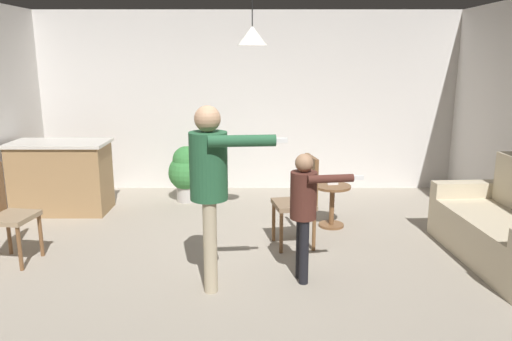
{
  "coord_description": "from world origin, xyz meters",
  "views": [
    {
      "loc": [
        0.13,
        -4.39,
        2.06
      ],
      "look_at": [
        0.14,
        0.1,
        1.0
      ],
      "focal_mm": 34.62,
      "sensor_mm": 36.0,
      "label": 1
    }
  ],
  "objects_px": {
    "couch_floral": "(510,230)",
    "dining_chair_by_counter": "(2,210)",
    "potted_plant_corner": "(186,171)",
    "spare_remote_on_table": "(332,183)",
    "person_adult": "(209,178)",
    "dining_chair_near_wall": "(299,198)",
    "person_child": "(303,203)",
    "side_table_by_couch": "(331,201)",
    "kitchen_counter": "(60,177)"
  },
  "relations": [
    {
      "from": "spare_remote_on_table",
      "to": "potted_plant_corner",
      "type": "bearing_deg",
      "value": 151.05
    },
    {
      "from": "couch_floral",
      "to": "person_child",
      "type": "height_order",
      "value": "person_child"
    },
    {
      "from": "spare_remote_on_table",
      "to": "dining_chair_near_wall",
      "type": "bearing_deg",
      "value": -124.86
    },
    {
      "from": "kitchen_counter",
      "to": "potted_plant_corner",
      "type": "bearing_deg",
      "value": 17.57
    },
    {
      "from": "person_adult",
      "to": "spare_remote_on_table",
      "type": "relative_size",
      "value": 12.66
    },
    {
      "from": "dining_chair_by_counter",
      "to": "dining_chair_near_wall",
      "type": "xyz_separation_m",
      "value": [
        3.0,
        0.44,
        0.0
      ]
    },
    {
      "from": "couch_floral",
      "to": "person_adult",
      "type": "bearing_deg",
      "value": 97.2
    },
    {
      "from": "dining_chair_near_wall",
      "to": "potted_plant_corner",
      "type": "xyz_separation_m",
      "value": [
        -1.47,
        1.71,
        -0.11
      ]
    },
    {
      "from": "couch_floral",
      "to": "dining_chair_by_counter",
      "type": "relative_size",
      "value": 1.85
    },
    {
      "from": "dining_chair_by_counter",
      "to": "spare_remote_on_table",
      "type": "distance_m",
      "value": 3.61
    },
    {
      "from": "dining_chair_near_wall",
      "to": "side_table_by_couch",
      "type": "bearing_deg",
      "value": -46.61
    },
    {
      "from": "potted_plant_corner",
      "to": "kitchen_counter",
      "type": "bearing_deg",
      "value": -162.43
    },
    {
      "from": "couch_floral",
      "to": "spare_remote_on_table",
      "type": "relative_size",
      "value": 14.24
    },
    {
      "from": "kitchen_counter",
      "to": "person_adult",
      "type": "relative_size",
      "value": 0.77
    },
    {
      "from": "person_child",
      "to": "potted_plant_corner",
      "type": "relative_size",
      "value": 1.51
    },
    {
      "from": "dining_chair_by_counter",
      "to": "potted_plant_corner",
      "type": "distance_m",
      "value": 2.64
    },
    {
      "from": "person_child",
      "to": "dining_chair_by_counter",
      "type": "height_order",
      "value": "person_child"
    },
    {
      "from": "person_adult",
      "to": "potted_plant_corner",
      "type": "xyz_separation_m",
      "value": [
        -0.6,
        2.72,
        -0.58
      ]
    },
    {
      "from": "kitchen_counter",
      "to": "potted_plant_corner",
      "type": "height_order",
      "value": "kitchen_counter"
    },
    {
      "from": "dining_chair_near_wall",
      "to": "kitchen_counter",
      "type": "bearing_deg",
      "value": 57.69
    },
    {
      "from": "person_child",
      "to": "dining_chair_near_wall",
      "type": "distance_m",
      "value": 0.9
    },
    {
      "from": "person_child",
      "to": "spare_remote_on_table",
      "type": "distance_m",
      "value": 1.61
    },
    {
      "from": "person_adult",
      "to": "potted_plant_corner",
      "type": "height_order",
      "value": "person_adult"
    },
    {
      "from": "couch_floral",
      "to": "spare_remote_on_table",
      "type": "bearing_deg",
      "value": 52.96
    },
    {
      "from": "person_child",
      "to": "dining_chair_near_wall",
      "type": "height_order",
      "value": "person_child"
    },
    {
      "from": "person_adult",
      "to": "dining_chair_by_counter",
      "type": "bearing_deg",
      "value": -110.18
    },
    {
      "from": "dining_chair_by_counter",
      "to": "spare_remote_on_table",
      "type": "xyz_separation_m",
      "value": [
        3.45,
        1.09,
        -0.01
      ]
    },
    {
      "from": "couch_floral",
      "to": "person_adult",
      "type": "xyz_separation_m",
      "value": [
        -2.97,
        -0.57,
        0.69
      ]
    },
    {
      "from": "kitchen_counter",
      "to": "dining_chair_by_counter",
      "type": "distance_m",
      "value": 1.65
    },
    {
      "from": "kitchen_counter",
      "to": "spare_remote_on_table",
      "type": "height_order",
      "value": "kitchen_counter"
    },
    {
      "from": "person_adult",
      "to": "spare_remote_on_table",
      "type": "bearing_deg",
      "value": 136.11
    },
    {
      "from": "person_child",
      "to": "person_adult",
      "type": "bearing_deg",
      "value": -88.93
    },
    {
      "from": "side_table_by_couch",
      "to": "dining_chair_near_wall",
      "type": "distance_m",
      "value": 0.79
    },
    {
      "from": "kitchen_counter",
      "to": "person_child",
      "type": "bearing_deg",
      "value": -34.52
    },
    {
      "from": "couch_floral",
      "to": "dining_chair_by_counter",
      "type": "xyz_separation_m",
      "value": [
        -5.09,
        -0.0,
        0.21
      ]
    },
    {
      "from": "potted_plant_corner",
      "to": "person_adult",
      "type": "bearing_deg",
      "value": -77.61
    },
    {
      "from": "dining_chair_near_wall",
      "to": "dining_chair_by_counter",
      "type": "bearing_deg",
      "value": 87.57
    },
    {
      "from": "side_table_by_couch",
      "to": "dining_chair_near_wall",
      "type": "xyz_separation_m",
      "value": [
        -0.44,
        -0.61,
        0.22
      ]
    },
    {
      "from": "dining_chair_by_counter",
      "to": "person_child",
      "type": "bearing_deg",
      "value": 90.18
    },
    {
      "from": "couch_floral",
      "to": "potted_plant_corner",
      "type": "relative_size",
      "value": 2.32
    },
    {
      "from": "side_table_by_couch",
      "to": "spare_remote_on_table",
      "type": "bearing_deg",
      "value": 79.05
    },
    {
      "from": "couch_floral",
      "to": "dining_chair_by_counter",
      "type": "height_order",
      "value": "same"
    },
    {
      "from": "side_table_by_couch",
      "to": "potted_plant_corner",
      "type": "height_order",
      "value": "potted_plant_corner"
    },
    {
      "from": "kitchen_counter",
      "to": "dining_chair_near_wall",
      "type": "xyz_separation_m",
      "value": [
        3.06,
        -1.2,
        0.07
      ]
    },
    {
      "from": "potted_plant_corner",
      "to": "dining_chair_by_counter",
      "type": "bearing_deg",
      "value": -125.37
    },
    {
      "from": "person_adult",
      "to": "dining_chair_near_wall",
      "type": "relative_size",
      "value": 1.65
    },
    {
      "from": "dining_chair_near_wall",
      "to": "spare_remote_on_table",
      "type": "height_order",
      "value": "dining_chair_near_wall"
    },
    {
      "from": "person_adult",
      "to": "person_child",
      "type": "bearing_deg",
      "value": 94.26
    },
    {
      "from": "potted_plant_corner",
      "to": "spare_remote_on_table",
      "type": "bearing_deg",
      "value": -28.95
    },
    {
      "from": "spare_remote_on_table",
      "to": "couch_floral",
      "type": "bearing_deg",
      "value": -33.37
    }
  ]
}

